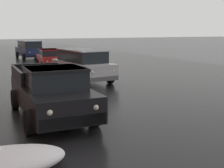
% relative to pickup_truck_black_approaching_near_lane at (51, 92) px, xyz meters
% --- Properties ---
extents(pickup_truck_black_approaching_near_lane, '(2.30, 5.29, 1.76)m').
position_rel_pickup_truck_black_approaching_near_lane_xyz_m(pickup_truck_black_approaching_near_lane, '(0.00, 0.00, 0.00)').
color(pickup_truck_black_approaching_near_lane, black).
rests_on(pickup_truck_black_approaching_near_lane, ground).
extents(suv_silver_parked_kerbside_close, '(2.41, 4.89, 1.82)m').
position_rel_pickup_truck_black_approaching_near_lane_xyz_m(suv_silver_parked_kerbside_close, '(3.55, 6.40, 0.11)').
color(suv_silver_parked_kerbside_close, '#B7B7BC').
rests_on(suv_silver_parked_kerbside_close, ground).
extents(sedan_red_parked_kerbside_mid, '(2.11, 4.08, 1.42)m').
position_rel_pickup_truck_black_approaching_near_lane_xyz_m(sedan_red_parked_kerbside_mid, '(3.68, 13.79, -0.13)').
color(sedan_red_parked_kerbside_mid, red).
rests_on(sedan_red_parked_kerbside_mid, ground).
extents(suv_darkblue_parked_far_down_block, '(2.30, 4.61, 1.82)m').
position_rel_pickup_truck_black_approaching_near_lane_xyz_m(suv_darkblue_parked_far_down_block, '(3.73, 21.52, 0.11)').
color(suv_darkblue_parked_far_down_block, navy).
rests_on(suv_darkblue_parked_far_down_block, ground).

